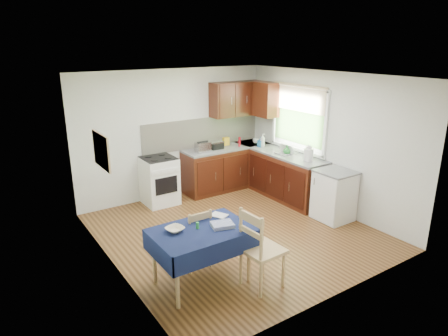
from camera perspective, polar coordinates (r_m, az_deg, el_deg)
floor at (r=6.64m, az=1.62°, el=-9.03°), size 4.20×4.20×0.00m
ceiling at (r=5.96m, az=1.83°, el=13.00°), size 4.00×4.20×0.02m
wall_back at (r=7.94m, az=-7.13°, el=4.89°), size 4.00×0.02×2.50m
wall_front at (r=4.73m, az=16.66°, el=-4.58°), size 4.00×0.02×2.50m
wall_left at (r=5.34m, az=-16.09°, el=-1.99°), size 0.02×4.20×2.50m
wall_right at (r=7.49m, az=14.32°, el=3.71°), size 0.02×4.20×2.50m
base_cabinets at (r=8.17m, az=4.32°, el=-0.63°), size 1.90×2.30×0.86m
worktop_back at (r=8.29m, az=0.41°, el=2.93°), size 1.90×0.60×0.04m
worktop_right at (r=7.81m, az=9.12°, el=1.79°), size 0.60×1.70×0.04m
worktop_corner at (r=8.66m, az=3.97°, el=3.53°), size 0.60×0.60×0.04m
splashback at (r=8.24m, az=-3.02°, el=5.11°), size 2.70×0.02×0.60m
upper_cabinets at (r=8.37m, az=3.15°, el=9.83°), size 1.20×0.85×0.70m
stove at (r=7.69m, az=-9.21°, el=-1.77°), size 0.60×0.61×0.92m
window at (r=7.86m, az=10.62°, el=7.58°), size 0.04×1.48×1.26m
fridge at (r=7.16m, az=15.45°, el=-3.80°), size 0.58×0.60×0.89m
corkboard at (r=5.52m, az=-17.08°, el=2.36°), size 0.04×0.62×0.47m
dining_table at (r=5.08m, az=-3.24°, el=-9.82°), size 1.23×0.83×0.74m
chair_far at (r=5.48m, az=-3.99°, el=-9.77°), size 0.39×0.39×0.87m
chair_near at (r=5.03m, az=5.09°, el=-11.17°), size 0.49×0.49×1.06m
toaster at (r=7.85m, az=-3.06°, el=2.99°), size 0.29×0.18×0.22m
sandwich_press at (r=8.11m, az=-1.19°, el=3.31°), size 0.27×0.23×0.16m
sauce_bottle at (r=8.27m, az=2.23°, el=3.76°), size 0.05×0.05×0.20m
yellow_packet at (r=8.38m, az=0.28°, el=3.83°), size 0.13×0.10×0.17m
dish_rack at (r=7.86m, az=8.93°, el=2.21°), size 0.39×0.29×0.18m
kettle at (r=7.44m, az=12.00°, el=2.04°), size 0.17×0.17×0.29m
cup at (r=8.60m, az=4.55°, el=3.90°), size 0.16×0.16×0.10m
soap_bottle_a at (r=8.26m, az=5.51°, el=3.95°), size 0.15×0.15×0.28m
soap_bottle_b at (r=8.27m, az=5.23°, el=3.73°), size 0.11×0.11×0.21m
soap_bottle_c at (r=7.79m, az=8.97°, el=2.59°), size 0.14×0.14×0.18m
plate_bowl at (r=5.00m, az=-7.03°, el=-8.70°), size 0.26×0.26×0.05m
book at (r=5.33m, az=-1.20°, el=-7.09°), size 0.24×0.27×0.02m
spice_jar at (r=5.05m, az=-3.80°, el=-8.19°), size 0.04×0.04×0.08m
tea_towel at (r=5.09m, az=-0.24°, el=-8.11°), size 0.32×0.28×0.05m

